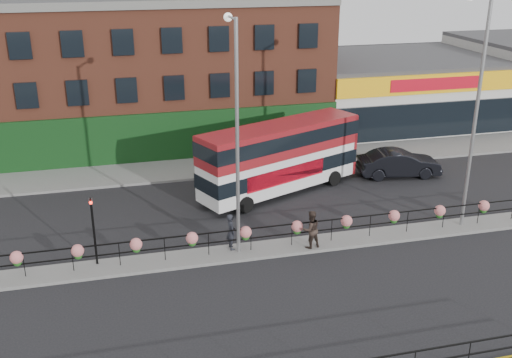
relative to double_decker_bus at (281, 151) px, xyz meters
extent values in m
plane|color=black|center=(-2.45, -6.92, -2.53)|extent=(120.00, 120.00, 0.00)
cube|color=slate|center=(-2.45, 5.08, -2.45)|extent=(60.00, 4.00, 0.15)
cube|color=slate|center=(-2.45, -6.92, -2.45)|extent=(60.00, 1.60, 0.15)
cube|color=brown|center=(-6.45, 13.08, 2.47)|extent=(25.00, 12.00, 10.00)
cube|color=#0E3412|center=(-6.45, 7.00, -0.83)|extent=(25.00, 0.25, 3.40)
cube|color=silver|center=(13.55, 13.08, -0.03)|extent=(15.00, 12.00, 5.00)
cube|color=#3F3F42|center=(13.55, 13.08, 2.62)|extent=(15.00, 12.00, 0.30)
cube|color=#F9B30E|center=(13.55, 7.00, 1.77)|extent=(15.00, 0.25, 1.40)
cube|color=red|center=(13.55, 6.88, 1.77)|extent=(7.00, 0.10, 0.90)
cube|color=black|center=(13.55, 7.00, -0.93)|extent=(15.00, 0.25, 2.60)
cube|color=black|center=(-2.45, -6.92, -1.28)|extent=(30.00, 0.05, 0.05)
cube|color=black|center=(-2.45, -6.92, -1.77)|extent=(30.00, 0.05, 0.05)
cylinder|color=black|center=(-13.45, -6.92, -1.83)|extent=(0.04, 0.04, 1.10)
cylinder|color=black|center=(-11.45, -6.92, -1.83)|extent=(0.04, 0.04, 1.10)
cylinder|color=black|center=(-9.45, -6.92, -1.83)|extent=(0.04, 0.04, 1.10)
cylinder|color=black|center=(-7.45, -6.92, -1.83)|extent=(0.04, 0.04, 1.10)
cylinder|color=black|center=(-5.45, -6.92, -1.83)|extent=(0.04, 0.04, 1.10)
cylinder|color=black|center=(-3.45, -6.92, -1.83)|extent=(0.04, 0.04, 1.10)
cylinder|color=black|center=(-1.45, -6.92, -1.83)|extent=(0.04, 0.04, 1.10)
cylinder|color=black|center=(0.55, -6.92, -1.83)|extent=(0.04, 0.04, 1.10)
cylinder|color=black|center=(2.55, -6.92, -1.83)|extent=(0.04, 0.04, 1.10)
cylinder|color=black|center=(4.55, -6.92, -1.83)|extent=(0.04, 0.04, 1.10)
cylinder|color=black|center=(6.55, -6.92, -1.83)|extent=(0.04, 0.04, 1.10)
cylinder|color=black|center=(8.55, -6.92, -1.83)|extent=(0.04, 0.04, 1.10)
sphere|color=#CE6F70|center=(-13.70, -6.92, -1.43)|extent=(0.56, 0.56, 0.56)
sphere|color=#21611B|center=(-13.70, -6.92, -1.66)|extent=(0.36, 0.36, 0.36)
sphere|color=#CE6F70|center=(-11.20, -6.92, -1.43)|extent=(0.56, 0.56, 0.56)
sphere|color=#21611B|center=(-11.20, -6.92, -1.66)|extent=(0.36, 0.36, 0.36)
sphere|color=#CE6F70|center=(-8.70, -6.92, -1.43)|extent=(0.56, 0.56, 0.56)
sphere|color=#21611B|center=(-8.70, -6.92, -1.66)|extent=(0.36, 0.36, 0.36)
sphere|color=#CE6F70|center=(-6.20, -6.92, -1.43)|extent=(0.56, 0.56, 0.56)
sphere|color=#21611B|center=(-6.20, -6.92, -1.66)|extent=(0.36, 0.36, 0.36)
sphere|color=#CE6F70|center=(-3.70, -6.92, -1.43)|extent=(0.56, 0.56, 0.56)
sphere|color=#21611B|center=(-3.70, -6.92, -1.66)|extent=(0.36, 0.36, 0.36)
sphere|color=#CE6F70|center=(-1.20, -6.92, -1.43)|extent=(0.56, 0.56, 0.56)
sphere|color=#21611B|center=(-1.20, -6.92, -1.66)|extent=(0.36, 0.36, 0.36)
sphere|color=#CE6F70|center=(1.30, -6.92, -1.43)|extent=(0.56, 0.56, 0.56)
sphere|color=#21611B|center=(1.30, -6.92, -1.66)|extent=(0.36, 0.36, 0.36)
sphere|color=#CE6F70|center=(3.80, -6.92, -1.43)|extent=(0.56, 0.56, 0.56)
sphere|color=#21611B|center=(3.80, -6.92, -1.66)|extent=(0.36, 0.36, 0.36)
sphere|color=#CE6F70|center=(6.30, -6.92, -1.43)|extent=(0.56, 0.56, 0.56)
sphere|color=#21611B|center=(6.30, -6.92, -1.66)|extent=(0.36, 0.36, 0.36)
sphere|color=#CE6F70|center=(8.80, -6.92, -1.43)|extent=(0.56, 0.56, 0.56)
sphere|color=#21611B|center=(8.80, -6.92, -1.66)|extent=(0.36, 0.36, 0.36)
cylinder|color=black|center=(1.55, -17.02, -1.83)|extent=(0.04, 0.04, 1.10)
cube|color=white|center=(-0.05, -0.02, -0.33)|extent=(10.17, 6.07, 3.66)
cube|color=maroon|center=(-0.05, -0.02, 0.73)|extent=(10.25, 6.15, 1.65)
cube|color=black|center=(-0.05, -0.02, -0.97)|extent=(10.27, 6.17, 0.82)
cube|color=black|center=(-0.05, -0.02, 0.86)|extent=(10.30, 6.20, 0.82)
cube|color=maroon|center=(-0.05, -0.02, 1.53)|extent=(10.17, 6.07, 0.11)
cube|color=maroon|center=(4.54, 1.94, -0.33)|extent=(1.11, 2.24, 3.66)
cube|color=red|center=(-0.01, -1.27, -1.02)|extent=(5.07, 2.20, 0.92)
cylinder|color=black|center=(-2.63, -2.37, -2.07)|extent=(0.95, 0.61, 0.92)
cylinder|color=black|center=(-3.53, -0.26, -2.07)|extent=(0.95, 0.61, 0.92)
cylinder|color=black|center=(3.44, 0.23, -2.07)|extent=(0.95, 0.61, 0.92)
cylinder|color=black|center=(2.54, 2.33, -2.07)|extent=(0.95, 0.61, 0.92)
imported|color=black|center=(7.95, 0.76, -1.69)|extent=(3.18, 5.58, 1.68)
imported|color=black|center=(-4.32, -6.56, -1.49)|extent=(0.73, 0.55, 1.76)
imported|color=#30241F|center=(-0.66, -7.33, -1.45)|extent=(1.16, 1.03, 1.85)
cylinder|color=gray|center=(-4.05, -6.94, 2.93)|extent=(0.17, 0.17, 10.62)
cylinder|color=gray|center=(-4.05, -6.15, 8.14)|extent=(0.11, 1.59, 0.11)
sphere|color=silver|center=(-4.05, -5.35, 8.09)|extent=(0.38, 0.38, 0.38)
cylinder|color=gray|center=(7.68, -6.83, 3.25)|extent=(0.18, 0.18, 11.25)
cylinder|color=black|center=(-10.45, -6.52, -0.78)|extent=(0.10, 0.10, 3.20)
imported|color=black|center=(-10.45, -6.52, 0.82)|extent=(0.15, 0.18, 0.90)
sphere|color=#FF190C|center=(-10.45, -6.64, 0.64)|extent=(0.14, 0.14, 0.14)
camera|label=1|loc=(-9.32, -31.23, 10.78)|focal=42.00mm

